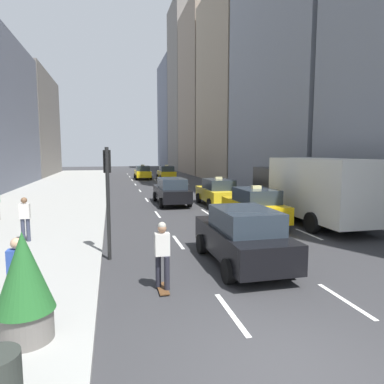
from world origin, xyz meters
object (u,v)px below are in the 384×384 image
object	(u,v)px
taxi_fourth	(166,173)
skateboarder	(162,253)
sedan_silver_behind	(242,236)
planter_with_shrub	(24,285)
pedestrian_near_curb	(18,274)
taxi_third	(143,172)
pedestrian_mid_block	(25,217)
box_truck	(309,188)
taxi_second	(218,192)
sedan_black_near	(171,191)
taxi_lead	(254,206)
traffic_light_pole	(108,185)

from	to	relation	value
taxi_fourth	skateboarder	bearing A→B (deg)	-99.11
sedan_silver_behind	skateboarder	world-z (taller)	sedan_silver_behind
planter_with_shrub	pedestrian_near_curb	world-z (taller)	planter_with_shrub
taxi_third	skateboarder	distance (m)	35.53
pedestrian_mid_block	box_truck	bearing A→B (deg)	6.66
box_truck	planter_with_shrub	bearing A→B (deg)	-141.43
taxi_second	planter_with_shrub	xyz separation A→B (m)	(-8.14, -14.71, 0.27)
taxi_third	taxi_fourth	bearing A→B (deg)	-27.70
taxi_second	taxi_third	size ratio (longest dim) A/B	1.00
taxi_fourth	pedestrian_near_curb	size ratio (longest dim) A/B	2.67
planter_with_shrub	pedestrian_near_curb	size ratio (longest dim) A/B	1.18
sedan_black_near	box_truck	size ratio (longest dim) A/B	0.59
sedan_black_near	pedestrian_mid_block	size ratio (longest dim) A/B	3.00
taxi_lead	sedan_black_near	distance (m)	7.63
taxi_fourth	skateboarder	size ratio (longest dim) A/B	2.52
pedestrian_mid_block	sedan_silver_behind	bearing A→B (deg)	-29.36
pedestrian_near_curb	traffic_light_pole	size ratio (longest dim) A/B	0.46
sedan_silver_behind	traffic_light_pole	size ratio (longest dim) A/B	1.24
sedan_silver_behind	pedestrian_mid_block	distance (m)	8.00
sedan_silver_behind	traffic_light_pole	xyz separation A→B (m)	(-3.95, 1.57, 1.51)
sedan_silver_behind	taxi_lead	bearing A→B (deg)	63.15
traffic_light_pole	taxi_fourth	bearing A→B (deg)	77.72
skateboarder	pedestrian_mid_block	world-z (taller)	pedestrian_mid_block
taxi_fourth	planter_with_shrub	bearing A→B (deg)	-102.77
skateboarder	traffic_light_pole	distance (m)	3.53
taxi_third	pedestrian_mid_block	size ratio (longest dim) A/B	2.67
box_truck	skateboarder	world-z (taller)	box_truck
pedestrian_near_curb	taxi_third	bearing A→B (deg)	81.22
box_truck	traffic_light_pole	size ratio (longest dim) A/B	2.33
taxi_fourth	sedan_black_near	distance (m)	20.15
taxi_third	pedestrian_near_curb	bearing A→B (deg)	-98.78
taxi_lead	taxi_fourth	size ratio (longest dim) A/B	1.00
sedan_black_near	taxi_fourth	bearing A→B (deg)	82.01
sedan_silver_behind	taxi_third	bearing A→B (deg)	90.00
sedan_silver_behind	pedestrian_near_curb	world-z (taller)	pedestrian_near_curb
taxi_fourth	sedan_black_near	bearing A→B (deg)	-97.99
taxi_lead	taxi_second	bearing A→B (deg)	90.00
taxi_second	taxi_fourth	size ratio (longest dim) A/B	1.00
planter_with_shrub	box_truck	bearing A→B (deg)	38.57
planter_with_shrub	traffic_light_pole	bearing A→B (deg)	74.19
sedan_black_near	box_truck	bearing A→B (deg)	-52.29
planter_with_shrub	skateboarder	bearing A→B (deg)	36.05
sedan_black_near	skateboarder	bearing A→B (deg)	-100.70
taxi_lead	sedan_silver_behind	bearing A→B (deg)	-116.85
taxi_fourth	planter_with_shrub	xyz separation A→B (m)	(-8.14, -35.92, 0.27)
sedan_black_near	box_truck	world-z (taller)	box_truck
taxi_second	taxi_third	world-z (taller)	same
taxi_second	traffic_light_pole	size ratio (longest dim) A/B	1.22
taxi_lead	box_truck	xyz separation A→B (m)	(2.80, -0.14, 0.83)
box_truck	taxi_second	bearing A→B (deg)	115.05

